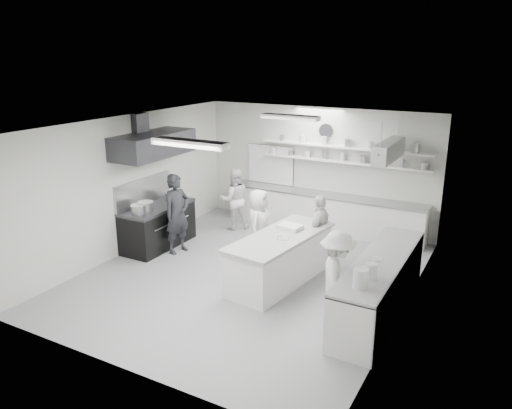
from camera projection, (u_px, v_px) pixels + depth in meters
The scene contains 27 objects.
floor at pixel (249, 276), 9.91m from camera, with size 6.00×7.00×0.02m, color gray.
ceiling at pixel (248, 124), 9.02m from camera, with size 6.00×7.00×0.02m, color white.
wall_back at pixel (318, 168), 12.40m from camera, with size 6.00×0.04×3.00m, color silver.
wall_front at pixel (118, 272), 6.53m from camera, with size 6.00×0.04×3.00m, color silver.
wall_left at pixel (129, 184), 10.84m from camera, with size 0.04×7.00×3.00m, color silver.
wall_right at pixel (409, 229), 8.09m from camera, with size 0.04×7.00×3.00m, color silver.
stove at pixel (158, 227), 11.30m from camera, with size 0.80×1.80×0.90m, color black.
exhaust_hood at pixel (153, 144), 10.74m from camera, with size 0.85×2.00×0.50m, color #2F2F34.
back_counter at pixel (323, 212), 12.32m from camera, with size 5.00×0.60×0.92m, color silver.
shelf_lower at pixel (343, 162), 11.90m from camera, with size 4.20×0.26×0.04m, color silver.
shelf_upper at pixel (344, 147), 11.79m from camera, with size 4.20×0.26×0.04m, color silver.
pass_through_window at pixel (271, 164), 12.99m from camera, with size 1.30×0.04×1.00m, color black.
wall_clock at pixel (326, 130), 12.00m from camera, with size 0.32×0.32×0.05m, color silver.
right_counter at pixel (380, 287), 8.38m from camera, with size 0.74×3.30×0.94m, color silver.
pot_rack at pixel (389, 151), 10.33m from camera, with size 0.30×1.60×0.40m, color #9E9FA1.
light_fixture_front at pixel (190, 143), 7.53m from camera, with size 1.30×0.25×0.10m, color silver.
light_fixture_rear at pixel (290, 117), 10.55m from camera, with size 1.30×0.25×0.10m, color silver.
prep_island at pixel (280, 260), 9.54m from camera, with size 0.90×2.42×0.89m, color silver.
stove_pot at pixel (146, 207), 10.82m from camera, with size 0.34×0.34×0.24m, color #9E9FA1.
cook_stove at pixel (177, 214), 10.84m from camera, with size 0.65×0.42×1.77m, color black.
cook_back at pixel (234, 199), 12.34m from camera, with size 0.74×0.58×1.53m, color silver.
cook_island_left at pixel (258, 225), 10.51m from camera, with size 0.75×0.49×1.54m, color silver.
cook_island_right at pixel (319, 231), 10.18m from camera, with size 0.89×0.37×1.52m, color silver.
cook_right at pixel (337, 278), 8.00m from camera, with size 1.02×0.59×1.58m, color silver.
bowl_island_a at pixel (283, 239), 9.26m from camera, with size 0.24×0.24×0.06m, color #9E9FA1.
bowl_island_b at pixel (291, 229), 9.79m from camera, with size 0.21×0.21×0.06m, color silver.
bowl_right at pixel (375, 260), 8.22m from camera, with size 0.22×0.22×0.05m, color silver.
Camera 1 is at (4.46, -7.88, 4.26)m, focal length 34.89 mm.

